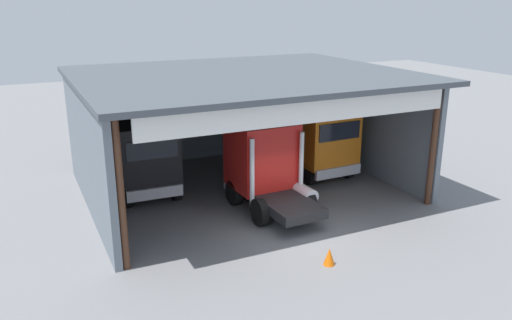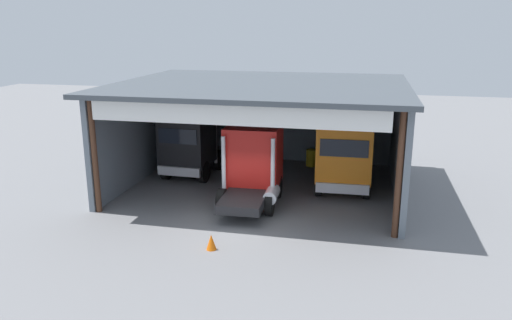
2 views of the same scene
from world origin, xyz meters
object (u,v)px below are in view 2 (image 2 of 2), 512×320
at_px(truck_black_center_bay, 189,144).
at_px(oil_drum, 311,158).
at_px(truck_red_yard_outside, 253,164).
at_px(traffic_cone, 211,242).
at_px(truck_orange_right_bay, 344,156).
at_px(tool_cart, 331,159).

height_order(truck_black_center_bay, oil_drum, truck_black_center_bay).
bearing_deg(oil_drum, truck_red_yard_outside, -106.61).
height_order(oil_drum, traffic_cone, oil_drum).
xyz_separation_m(truck_black_center_bay, truck_red_yard_outside, (4.00, -2.97, 0.05)).
bearing_deg(truck_black_center_bay, truck_orange_right_bay, 176.70).
relative_size(truck_black_center_bay, traffic_cone, 8.67).
xyz_separation_m(oil_drum, traffic_cone, (-2.21, -11.39, -0.18)).
bearing_deg(tool_cart, truck_orange_right_bay, -77.88).
bearing_deg(truck_orange_right_bay, tool_cart, -79.42).
distance_m(oil_drum, traffic_cone, 11.61).
xyz_separation_m(truck_red_yard_outside, tool_cart, (2.96, 6.10, -1.25)).
xyz_separation_m(truck_black_center_bay, traffic_cone, (3.67, -8.07, -1.42)).
xyz_separation_m(truck_orange_right_bay, traffic_cone, (-4.13, -7.30, -1.46)).
height_order(truck_black_center_bay, truck_orange_right_bay, truck_black_center_bay).
relative_size(truck_black_center_bay, oil_drum, 5.26).
bearing_deg(tool_cart, truck_red_yard_outside, -115.88).
bearing_deg(tool_cart, traffic_cone, -106.39).
bearing_deg(oil_drum, truck_orange_right_bay, -64.88).
bearing_deg(traffic_cone, oil_drum, 79.02).
distance_m(truck_black_center_bay, truck_red_yard_outside, 4.98).
xyz_separation_m(oil_drum, tool_cart, (1.08, -0.19, 0.04)).
bearing_deg(truck_red_yard_outside, truck_black_center_bay, 141.70).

